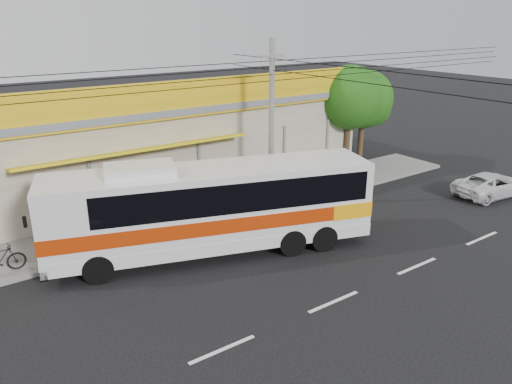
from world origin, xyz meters
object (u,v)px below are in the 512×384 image
motorbike_red (115,213)px  tree_far (365,101)px  coach_bus (217,203)px  white_car (492,185)px  utility_pole (272,70)px  tree_near (352,100)px

motorbike_red → tree_far: (15.17, 0.61, 3.12)m
motorbike_red → tree_far: bearing=-113.8°
coach_bus → white_car: (14.02, -2.45, -1.36)m
utility_pole → tree_far: size_ratio=6.17×
tree_near → coach_bus: bearing=-157.3°
white_car → tree_far: bearing=15.4°
white_car → utility_pole: 12.18m
motorbike_red → tree_far: tree_far is taller
tree_near → tree_far: size_ratio=1.06×
utility_pole → tree_far: utility_pole is taller
tree_near → tree_far: tree_near is taller
utility_pole → tree_far: 9.06m
tree_far → motorbike_red: bearing=-177.7°
tree_near → tree_far: bearing=7.1°
tree_near → tree_far: 1.31m
utility_pole → tree_near: bearing=16.9°
coach_bus → tree_far: bearing=39.3°
motorbike_red → white_car: white_car is taller
coach_bus → tree_far: 13.98m
coach_bus → motorbike_red: coach_bus is taller
coach_bus → tree_near: tree_near is taller
white_car → tree_far: (-1.10, 7.49, 3.17)m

